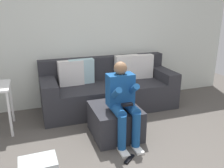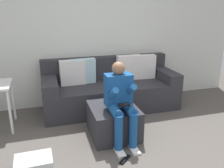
{
  "view_description": "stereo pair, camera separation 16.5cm",
  "coord_description": "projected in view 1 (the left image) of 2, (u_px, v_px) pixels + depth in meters",
  "views": [
    {
      "loc": [
        -1.09,
        -2.03,
        1.75
      ],
      "look_at": [
        0.06,
        1.29,
        0.61
      ],
      "focal_mm": 38.62,
      "sensor_mm": 36.0,
      "label": 1
    },
    {
      "loc": [
        -0.93,
        -2.08,
        1.75
      ],
      "look_at": [
        0.06,
        1.29,
        0.61
      ],
      "focal_mm": 38.62,
      "sensor_mm": 36.0,
      "label": 2
    }
  ],
  "objects": [
    {
      "name": "storage_bin",
      "position": [
        38.0,
        167.0,
        2.63
      ],
      "size": [
        0.41,
        0.31,
        0.16
      ],
      "primitive_type": "cube",
      "rotation": [
        0.0,
        0.0,
        0.03
      ],
      "color": "silver",
      "rests_on": "ground_plane"
    },
    {
      "name": "ottoman",
      "position": [
        115.0,
        121.0,
        3.38
      ],
      "size": [
        0.63,
        0.7,
        0.43
      ],
      "primitive_type": "cube",
      "color": "#2D2D33",
      "rests_on": "ground_plane"
    },
    {
      "name": "person_seated",
      "position": [
        123.0,
        100.0,
        3.1
      ],
      "size": [
        0.35,
        0.59,
        1.08
      ],
      "color": "#194C8C",
      "rests_on": "ground_plane"
    },
    {
      "name": "wall_back",
      "position": [
        92.0,
        37.0,
        4.32
      ],
      "size": [
        5.64,
        0.1,
        2.42
      ],
      "primitive_type": "cube",
      "color": "silver",
      "rests_on": "ground_plane"
    },
    {
      "name": "couch_sectional",
      "position": [
        109.0,
        89.0,
        4.27
      ],
      "size": [
        2.32,
        0.86,
        0.91
      ],
      "color": "#2D2D33",
      "rests_on": "ground_plane"
    },
    {
      "name": "remote_near_ottoman",
      "position": [
        129.0,
        159.0,
        2.87
      ],
      "size": [
        0.18,
        0.16,
        0.02
      ],
      "primitive_type": "cube",
      "rotation": [
        0.0,
        0.0,
        0.71
      ],
      "color": "black",
      "rests_on": "ground_plane"
    }
  ]
}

